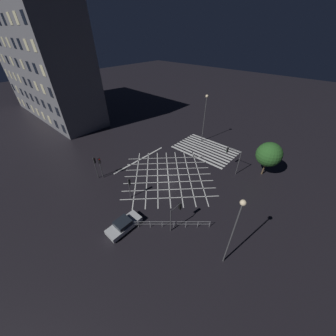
{
  "coord_description": "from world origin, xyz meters",
  "views": [
    {
      "loc": [
        -15.85,
        17.64,
        19.07
      ],
      "look_at": [
        0.0,
        0.0,
        1.46
      ],
      "focal_mm": 20.0,
      "sensor_mm": 36.0,
      "label": 1
    }
  ],
  "objects": [
    {
      "name": "office_building",
      "position": [
        40.33,
        0.01,
        12.65
      ],
      "size": [
        33.55,
        10.06,
        25.3
      ],
      "rotation": [
        0.0,
        0.0,
        3.14
      ],
      "color": "slate",
      "rests_on": "ground_plane"
    },
    {
      "name": "street_lamp_west",
      "position": [
        2.45,
        -13.42,
        6.77
      ],
      "size": [
        0.54,
        0.54,
        9.52
      ],
      "color": "#424244",
      "rests_on": "ground_plane"
    },
    {
      "name": "traffic_light_sw_main",
      "position": [
        -6.8,
        -7.68,
        3.15
      ],
      "size": [
        2.48,
        0.36,
        4.3
      ],
      "color": "#424244",
      "rests_on": "ground_plane"
    },
    {
      "name": "traffic_light_ne_cross",
      "position": [
        7.85,
        7.83,
        2.73
      ],
      "size": [
        0.36,
        0.39,
        3.81
      ],
      "rotation": [
        0.0,
        0.0,
        -1.57
      ],
      "color": "#424244",
      "rests_on": "ground_plane"
    },
    {
      "name": "road_markings",
      "position": [
        0.29,
        -6.92,
        0.0
      ],
      "size": [
        17.22,
        23.52,
        0.01
      ],
      "color": "silver",
      "rests_on": "ground_plane"
    },
    {
      "name": "ground_plane",
      "position": [
        0.0,
        0.0,
        0.0
      ],
      "size": [
        200.0,
        200.0,
        0.0
      ],
      "primitive_type": "plane",
      "color": "black"
    },
    {
      "name": "traffic_light_ne_main",
      "position": [
        7.27,
        7.34,
        2.69
      ],
      "size": [
        0.39,
        0.36,
        3.76
      ],
      "rotation": [
        0.0,
        0.0,
        3.14
      ],
      "color": "#424244",
      "rests_on": "ground_plane"
    },
    {
      "name": "pedestrian_railing",
      "position": [
        -6.64,
        7.4,
        0.67
      ],
      "size": [
        7.39,
        6.65,
        1.05
      ],
      "rotation": [
        0.0,
        0.0,
        -2.41
      ],
      "color": "#B7B7BC",
      "rests_on": "ground_plane"
    },
    {
      "name": "street_tree_near",
      "position": [
        -11.21,
        -10.54,
        3.78
      ],
      "size": [
        3.77,
        3.77,
        5.67
      ],
      "color": "brown",
      "rests_on": "ground_plane"
    },
    {
      "name": "waiting_car",
      "position": [
        -2.87,
        10.97,
        0.62
      ],
      "size": [
        1.76,
        4.23,
        1.34
      ],
      "rotation": [
        0.0,
        0.0,
        -1.57
      ],
      "color": "#B7BABC",
      "rests_on": "ground_plane"
    },
    {
      "name": "street_lamp_east",
      "position": [
        -13.57,
        6.66,
        6.12
      ],
      "size": [
        0.5,
        0.5,
        8.87
      ],
      "color": "#424244",
      "rests_on": "ground_plane"
    },
    {
      "name": "traffic_light_nw_cross",
      "position": [
        -7.2,
        6.59,
        2.56
      ],
      "size": [
        0.36,
        1.88,
        3.52
      ],
      "rotation": [
        0.0,
        0.0,
        -1.57
      ],
      "color": "#424244",
      "rests_on": "ground_plane"
    },
    {
      "name": "traffic_light_median_north",
      "position": [
        0.58,
        7.11,
        2.37
      ],
      "size": [
        0.36,
        0.39,
        3.31
      ],
      "rotation": [
        0.0,
        0.0,
        -1.57
      ],
      "color": "#424244",
      "rests_on": "ground_plane"
    }
  ]
}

